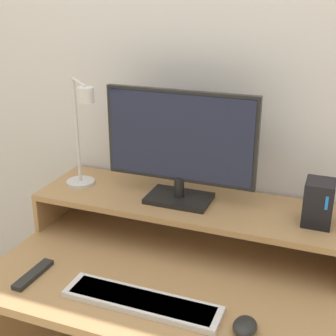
# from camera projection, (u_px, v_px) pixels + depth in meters

# --- Properties ---
(wall_back) EXTENTS (6.00, 0.05, 2.50)m
(wall_back) POSITION_uv_depth(u_px,v_px,m) (207.00, 81.00, 1.70)
(wall_back) COLOR silver
(wall_back) RESTS_ON ground_plane
(desk) EXTENTS (1.11, 0.74, 0.70)m
(desk) POSITION_uv_depth(u_px,v_px,m) (167.00, 318.00, 1.63)
(desk) COLOR #A87F51
(desk) RESTS_ON ground_plane
(monitor_shelf) EXTENTS (1.11, 0.33, 0.15)m
(monitor_shelf) POSITION_uv_depth(u_px,v_px,m) (188.00, 207.00, 1.68)
(monitor_shelf) COLOR #A87F51
(monitor_shelf) RESTS_ON desk
(monitor) EXTENTS (0.54, 0.15, 0.40)m
(monitor) POSITION_uv_depth(u_px,v_px,m) (180.00, 144.00, 1.60)
(monitor) COLOR black
(monitor) RESTS_ON monitor_shelf
(desk_lamp) EXTENTS (0.20, 0.20, 0.42)m
(desk_lamp) POSITION_uv_depth(u_px,v_px,m) (82.00, 136.00, 1.68)
(desk_lamp) COLOR silver
(desk_lamp) RESTS_ON monitor_shelf
(router_dock) EXTENTS (0.09, 0.10, 0.15)m
(router_dock) POSITION_uv_depth(u_px,v_px,m) (319.00, 203.00, 1.49)
(router_dock) COLOR black
(router_dock) RESTS_ON monitor_shelf
(keyboard) EXTENTS (0.48, 0.11, 0.02)m
(keyboard) POSITION_uv_depth(u_px,v_px,m) (141.00, 301.00, 1.37)
(keyboard) COLOR silver
(keyboard) RESTS_ON desk
(mouse) EXTENTS (0.07, 0.09, 0.03)m
(mouse) POSITION_uv_depth(u_px,v_px,m) (245.00, 326.00, 1.26)
(mouse) COLOR black
(mouse) RESTS_ON desk
(remote_control) EXTENTS (0.04, 0.17, 0.02)m
(remote_control) POSITION_uv_depth(u_px,v_px,m) (33.00, 274.00, 1.50)
(remote_control) COLOR black
(remote_control) RESTS_ON desk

